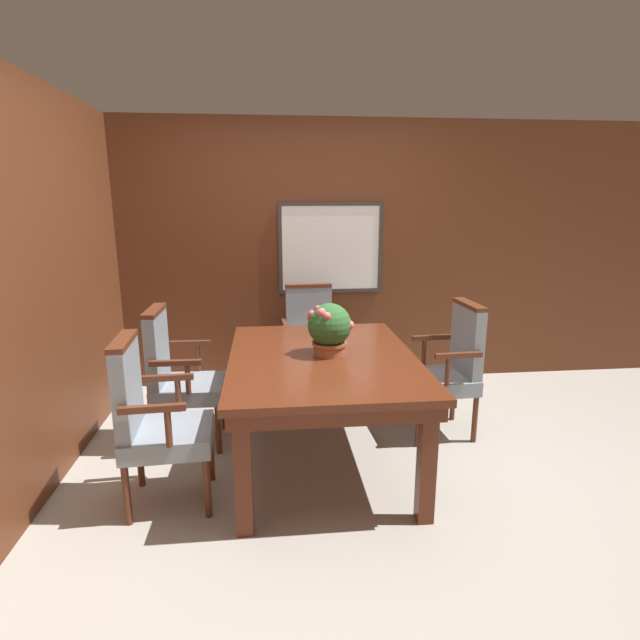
# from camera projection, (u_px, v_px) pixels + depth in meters

# --- Properties ---
(ground_plane) EXTENTS (14.00, 14.00, 0.00)m
(ground_plane) POSITION_uv_depth(u_px,v_px,m) (331.00, 477.00, 3.22)
(ground_plane) COLOR #A39E93
(wall_back) EXTENTS (7.20, 0.08, 2.45)m
(wall_back) POSITION_uv_depth(u_px,v_px,m) (308.00, 256.00, 4.66)
(wall_back) COLOR #5B2D19
(wall_back) RESTS_ON ground_plane
(wall_left) EXTENTS (0.06, 7.20, 2.45)m
(wall_left) POSITION_uv_depth(u_px,v_px,m) (19.00, 296.00, 2.75)
(wall_left) COLOR #5B2D19
(wall_left) RESTS_ON ground_plane
(dining_table) EXTENTS (1.20, 1.60, 0.76)m
(dining_table) POSITION_uv_depth(u_px,v_px,m) (322.00, 369.00, 3.25)
(dining_table) COLOR #562614
(dining_table) RESTS_ON ground_plane
(chair_right_far) EXTENTS (0.52, 0.52, 1.01)m
(chair_right_far) POSITION_uv_depth(u_px,v_px,m) (450.00, 365.00, 3.72)
(chair_right_far) COLOR #562B19
(chair_right_far) RESTS_ON ground_plane
(chair_head_far) EXTENTS (0.52, 0.52, 1.01)m
(chair_head_far) POSITION_uv_depth(u_px,v_px,m) (311.00, 339.00, 4.42)
(chair_head_far) COLOR #562B19
(chair_head_far) RESTS_ON ground_plane
(chair_left_near) EXTENTS (0.52, 0.52, 1.01)m
(chair_left_near) POSITION_uv_depth(u_px,v_px,m) (153.00, 418.00, 2.83)
(chair_left_near) COLOR #562B19
(chair_left_near) RESTS_ON ground_plane
(chair_left_far) EXTENTS (0.50, 0.50, 1.01)m
(chair_left_far) POSITION_uv_depth(u_px,v_px,m) (177.00, 373.00, 3.56)
(chair_left_far) COLOR #562B19
(chair_left_far) RESTS_ON ground_plane
(potted_plant) EXTENTS (0.30, 0.28, 0.34)m
(potted_plant) POSITION_uv_depth(u_px,v_px,m) (329.00, 328.00, 3.21)
(potted_plant) COLOR #9E5638
(potted_plant) RESTS_ON dining_table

